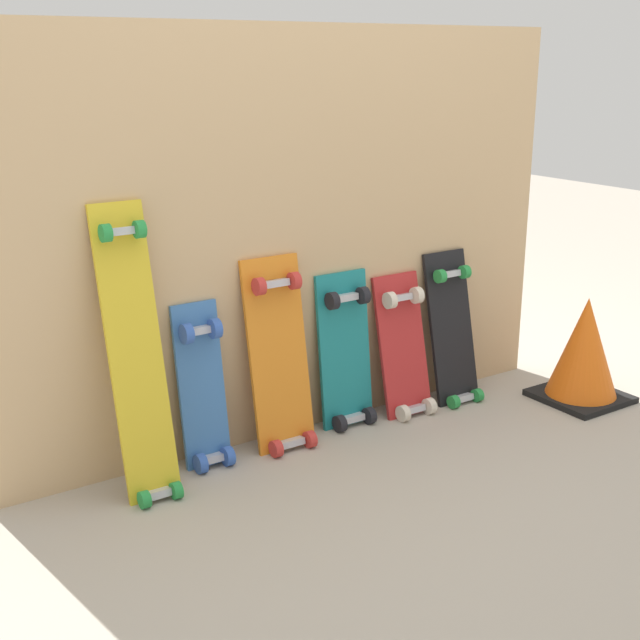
% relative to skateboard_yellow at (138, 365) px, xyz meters
% --- Properties ---
extents(ground_plane, '(12.00, 12.00, 0.00)m').
position_rel_skateboard_yellow_xyz_m(ground_plane, '(0.67, 0.07, -0.42)').
color(ground_plane, '#A89E8E').
extents(plywood_wall_panel, '(2.25, 0.04, 1.43)m').
position_rel_skateboard_yellow_xyz_m(plywood_wall_panel, '(0.67, 0.14, 0.30)').
color(plywood_wall_panel, tan).
rests_on(plywood_wall_panel, ground).
extents(skateboard_yellow, '(0.17, 0.26, 0.98)m').
position_rel_skateboard_yellow_xyz_m(skateboard_yellow, '(0.00, 0.00, 0.00)').
color(skateboard_yellow, gold).
rests_on(skateboard_yellow, ground).
extents(skateboard_blue, '(0.16, 0.16, 0.62)m').
position_rel_skateboard_yellow_xyz_m(skateboard_blue, '(0.24, 0.05, -0.17)').
color(skateboard_blue, '#386BAD').
rests_on(skateboard_blue, ground).
extents(skateboard_orange, '(0.22, 0.19, 0.74)m').
position_rel_skateboard_yellow_xyz_m(skateboard_orange, '(0.53, 0.04, -0.12)').
color(skateboard_orange, orange).
rests_on(skateboard_orange, ground).
extents(skateboard_teal, '(0.22, 0.14, 0.64)m').
position_rel_skateboard_yellow_xyz_m(skateboard_teal, '(0.83, 0.06, -0.16)').
color(skateboard_teal, '#197A7F').
rests_on(skateboard_teal, ground).
extents(skateboard_red, '(0.21, 0.20, 0.60)m').
position_rel_skateboard_yellow_xyz_m(skateboard_red, '(1.08, 0.03, -0.18)').
color(skateboard_red, '#B22626').
rests_on(skateboard_red, ground).
extents(skateboard_black, '(0.20, 0.20, 0.66)m').
position_rel_skateboard_yellow_xyz_m(skateboard_black, '(1.33, 0.03, -0.16)').
color(skateboard_black, black).
rests_on(skateboard_black, ground).
extents(traffic_cone, '(0.32, 0.32, 0.42)m').
position_rel_skateboard_yellow_xyz_m(traffic_cone, '(1.75, -0.27, -0.21)').
color(traffic_cone, black).
rests_on(traffic_cone, ground).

